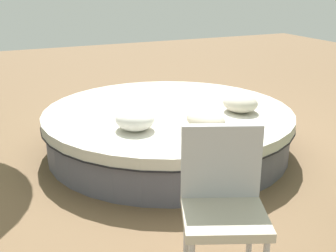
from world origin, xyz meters
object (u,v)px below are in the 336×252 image
Objects in this scene: patio_chair at (223,193)px; throw_pillow_1 at (206,120)px; throw_pillow_0 at (135,119)px; round_bed at (168,129)px; throw_pillow_2 at (240,103)px.

throw_pillow_1 is at bearing -92.13° from patio_chair.
throw_pillow_1 is (-0.27, -0.62, -0.01)m from throw_pillow_0.
round_bed is 6.75× the size of throw_pillow_0.
throw_pillow_0 is at bearing -67.18° from patio_chair.
patio_chair is at bearing 143.77° from throw_pillow_2.
throw_pillow_1 is 1.47m from patio_chair.
throw_pillow_0 reaches higher than throw_pillow_2.
round_bed is 0.79m from throw_pillow_0.
throw_pillow_0 is at bearing 93.47° from throw_pillow_2.
throw_pillow_0 is 0.68m from throw_pillow_1.
round_bed is at bearing -82.29° from patio_chair.
patio_chair reaches higher than throw_pillow_2.
round_bed is 6.73× the size of throw_pillow_2.
patio_chair is (-1.60, -0.01, -0.02)m from throw_pillow_0.
patio_chair reaches higher than throw_pillow_1.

